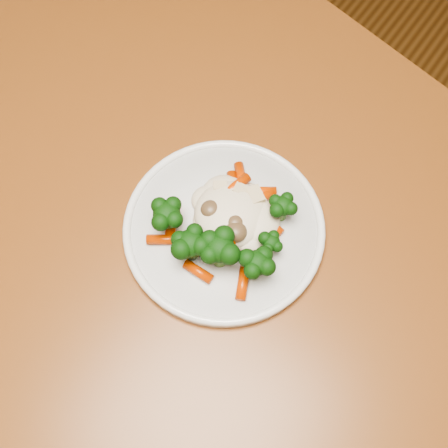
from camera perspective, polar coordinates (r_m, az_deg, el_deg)
name	(u,v)px	position (r m, az deg, el deg)	size (l,w,h in m)	color
dining_table	(147,252)	(0.77, -7.79, -2.88)	(1.46, 1.11, 0.75)	brown
plate	(224,229)	(0.67, 0.00, -0.49)	(0.24, 0.24, 0.01)	white
meal	(224,228)	(0.64, 0.00, -0.40)	(0.16, 0.16, 0.05)	beige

